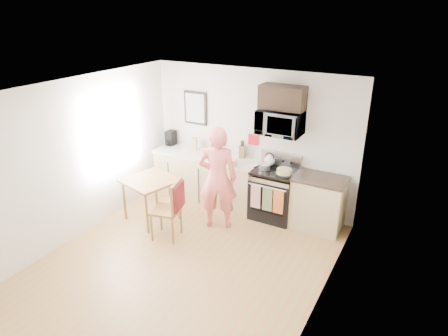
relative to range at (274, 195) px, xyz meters
The scene contains 28 objects.
floor 2.12m from the range, 107.69° to the right, with size 4.60×4.60×0.00m, color #B07444.
back_wall 1.12m from the range, 152.75° to the left, with size 4.00×0.04×2.60m, color silver.
front_wall 4.41m from the range, 98.38° to the right, with size 4.00×0.04×2.60m, color silver.
left_wall 3.40m from the range, 143.09° to the right, with size 0.04×4.60×2.60m, color silver.
right_wall 2.55m from the range, 55.26° to the right, with size 0.04×4.60×2.60m, color silver.
ceiling 3.00m from the range, 107.69° to the right, with size 4.00×4.60×0.04m, color white.
window 3.06m from the range, 155.62° to the right, with size 0.06×1.40×1.50m.
cabinet_left 1.43m from the range, behind, with size 2.10×0.60×0.90m, color tan.
countertop_left 1.51m from the range, behind, with size 2.14×0.64×0.04m, color silver.
cabinet_right 0.80m from the range, ahead, with size 0.84×0.60×0.90m, color tan.
countertop_right 0.93m from the range, ahead, with size 0.88×0.64×0.04m, color black.
range is the anchor object (origin of this frame).
microwave 1.33m from the range, 90.06° to the left, with size 0.76×0.51×0.42m, color #B8B7BC.
upper_cabinet 1.75m from the range, 90.04° to the left, with size 0.76×0.35×0.40m, color black.
wall_art 2.27m from the range, behind, with size 0.50×0.04×0.65m.
wall_trivet 1.09m from the range, 151.92° to the left, with size 0.20×0.02×0.20m, color red.
person 1.16m from the range, 133.97° to the right, with size 0.66×0.43×1.81m, color #E1453D.
dining_table 2.21m from the range, 148.98° to the right, with size 0.90×0.90×0.78m.
chair 1.88m from the range, 128.12° to the right, with size 0.56×0.52×1.03m.
knife_block 1.02m from the range, 163.43° to the left, with size 0.10×0.15×0.23m, color brown.
utensil_crock 1.44m from the range, behind, with size 0.11×0.11×0.33m.
fruit_bowl 1.58m from the range, behind, with size 0.25×0.25×0.11m.
milk_carton 1.89m from the range, behind, with size 0.10×0.10×0.26m, color tan.
coffee_maker 2.47m from the range, behind, with size 0.17×0.25×0.29m.
bread_bag 1.02m from the range, 166.63° to the right, with size 0.33×0.15×0.12m, color tan.
cake 0.59m from the range, 30.06° to the right, with size 0.31×0.31×0.10m.
kettle 0.63m from the range, 141.47° to the left, with size 0.20×0.20×0.25m.
pot 0.58m from the range, 160.26° to the right, with size 0.22×0.33×0.10m.
Camera 1 is at (2.95, -4.10, 3.63)m, focal length 32.00 mm.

